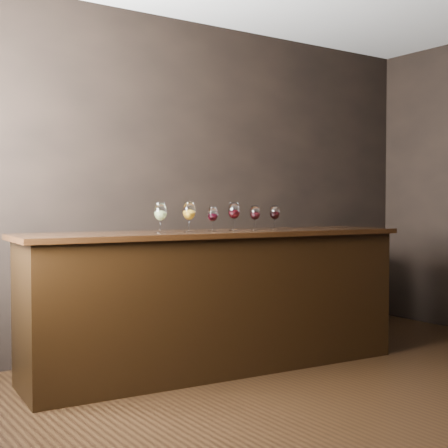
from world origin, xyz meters
TOP-DOWN VIEW (x-y plane):
  - ground at (0.00, 0.00)m, footprint 5.00×5.00m
  - room_shell at (-0.23, 0.11)m, footprint 5.02×4.52m
  - bar_counter at (-0.28, 1.41)m, footprint 2.87×0.85m
  - bar_top at (-0.28, 1.41)m, footprint 2.97×0.92m
  - back_bar_shelf at (0.47, 2.03)m, footprint 2.41×0.40m
  - glass_white at (-0.75, 1.42)m, footprint 0.09×0.09m
  - glass_amber at (-0.54, 1.39)m, footprint 0.09×0.09m
  - glass_red_a at (-0.33, 1.42)m, footprint 0.08×0.08m
  - glass_red_b at (-0.11, 1.45)m, footprint 0.09×0.09m
  - glass_red_c at (0.07, 1.43)m, footprint 0.08×0.08m
  - glass_red_d at (0.28, 1.44)m, footprint 0.08×0.08m

SIDE VIEW (x-z plane):
  - ground at x=0.00m, z-range 0.00..0.00m
  - back_bar_shelf at x=0.47m, z-range 0.00..0.87m
  - bar_counter at x=-0.28m, z-range 0.00..0.99m
  - bar_top at x=-0.28m, z-range 0.99..1.03m
  - glass_red_a at x=-0.33m, z-range 1.06..1.24m
  - glass_red_d at x=0.28m, z-range 1.06..1.25m
  - glass_red_c at x=0.07m, z-range 1.06..1.25m
  - glass_white at x=-0.75m, z-range 1.06..1.27m
  - glass_red_b at x=-0.11m, z-range 1.06..1.27m
  - glass_amber at x=-0.54m, z-range 1.07..1.28m
  - room_shell at x=-0.23m, z-range 0.40..3.21m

